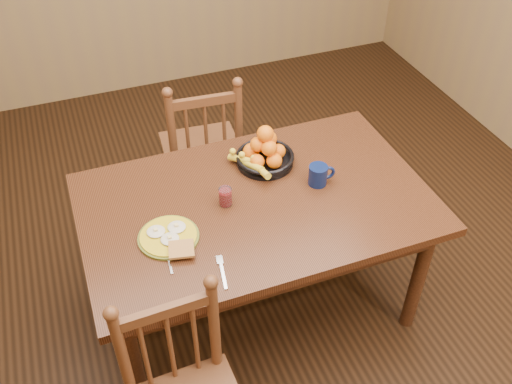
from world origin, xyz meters
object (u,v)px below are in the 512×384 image
object	(u,v)px
dining_table	(256,214)
chair_far	(203,150)
breakfast_plate	(169,237)
fruit_bowl	(264,154)
coffee_mug	(319,175)

from	to	relation	value
dining_table	chair_far	size ratio (longest dim) A/B	1.61
breakfast_plate	fruit_bowl	bearing A→B (deg)	31.06
chair_far	breakfast_plate	xyz separation A→B (m)	(-0.40, -0.91, 0.28)
dining_table	coffee_mug	world-z (taller)	coffee_mug
breakfast_plate	coffee_mug	bearing A→B (deg)	8.46
dining_table	fruit_bowl	size ratio (longest dim) A/B	4.94
chair_far	breakfast_plate	world-z (taller)	chair_far
chair_far	fruit_bowl	size ratio (longest dim) A/B	3.06
dining_table	coffee_mug	bearing A→B (deg)	1.88
dining_table	fruit_bowl	distance (m)	0.31
dining_table	chair_far	xyz separation A→B (m)	(-0.03, 0.81, -0.18)
coffee_mug	fruit_bowl	xyz separation A→B (m)	(-0.19, 0.23, 0.01)
breakfast_plate	fruit_bowl	world-z (taller)	fruit_bowl
chair_far	fruit_bowl	world-z (taller)	chair_far
fruit_bowl	dining_table	bearing A→B (deg)	-118.89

